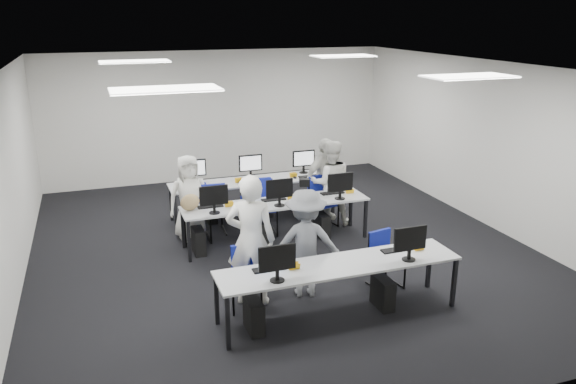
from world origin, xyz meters
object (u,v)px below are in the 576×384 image
object	(u,v)px
chair_1	(386,270)
chair_6	(256,210)
student_0	(251,240)
desk_mid	(276,205)
chair_0	(247,289)
desk_front	(340,268)
chair_7	(312,204)
student_1	(330,183)
chair_2	(196,223)
photographer	(305,243)
student_2	(189,198)
student_3	(324,180)
chair_4	(323,212)
chair_5	(212,216)
chair_3	(263,217)

from	to	relation	value
chair_1	chair_6	bearing A→B (deg)	98.20
student_0	desk_mid	bearing A→B (deg)	-95.28
desk_mid	chair_0	bearing A→B (deg)	-118.32
chair_0	chair_6	bearing A→B (deg)	83.84
desk_front	chair_7	xyz separation A→B (m)	(1.01, 3.50, -0.39)
desk_front	student_1	bearing A→B (deg)	68.55
chair_0	chair_2	distance (m)	2.58
desk_mid	student_0	xyz separation A→B (m)	(-0.97, -1.87, 0.23)
photographer	chair_0	bearing A→B (deg)	20.34
student_2	student_3	bearing A→B (deg)	-1.76
chair_2	student_2	distance (m)	0.46
desk_mid	chair_4	world-z (taller)	chair_4
chair_0	chair_5	bearing A→B (deg)	99.82
desk_front	chair_4	xyz separation A→B (m)	(1.09, 3.10, -0.42)
chair_1	chair_7	size ratio (longest dim) A/B	0.88
desk_mid	chair_4	size ratio (longest dim) A/B	3.82
chair_5	student_0	world-z (taller)	student_0
desk_front	student_0	size ratio (longest dim) A/B	1.76
chair_1	student_3	world-z (taller)	student_3
chair_0	desk_mid	bearing A→B (deg)	74.17
student_2	chair_0	bearing A→B (deg)	-88.36
desk_mid	student_3	distance (m)	1.46
chair_1	student_1	xyz separation A→B (m)	(0.26, 2.62, 0.54)
student_0	chair_3	bearing A→B (deg)	-88.28
chair_4	student_2	distance (m)	2.49
chair_0	student_2	world-z (taller)	student_2
desk_front	chair_1	xyz separation A→B (m)	(0.98, 0.53, -0.42)
chair_0	chair_6	world-z (taller)	chair_6
desk_front	student_3	xyz separation A→B (m)	(1.22, 3.41, 0.11)
chair_0	chair_5	xyz separation A→B (m)	(0.13, 2.83, 0.04)
student_1	desk_front	bearing A→B (deg)	83.01
desk_mid	chair_2	distance (m)	1.45
desk_front	student_3	distance (m)	3.62
chair_5	student_2	size ratio (longest dim) A/B	0.65
desk_front	photographer	xyz separation A→B (m)	(-0.20, 0.70, 0.09)
chair_4	photographer	xyz separation A→B (m)	(-1.29, -2.40, 0.50)
chair_1	chair_6	world-z (taller)	chair_6
chair_3	chair_0	bearing A→B (deg)	-105.56
student_0	photographer	distance (m)	0.78
student_1	photographer	bearing A→B (deg)	74.07
desk_mid	chair_1	size ratio (longest dim) A/B	3.94
chair_0	student_3	xyz separation A→B (m)	(2.29, 2.80, 0.53)
chair_2	chair_4	xyz separation A→B (m)	(2.36, -0.08, -0.04)
desk_mid	chair_6	size ratio (longest dim) A/B	3.27
chair_6	photographer	bearing A→B (deg)	-90.65
student_0	chair_6	bearing A→B (deg)	-85.35
chair_3	chair_5	size ratio (longest dim) A/B	0.98
chair_1	student_1	size ratio (longest dim) A/B	0.51
photographer	chair_5	bearing A→B (deg)	-60.74
chair_1	chair_4	distance (m)	2.58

